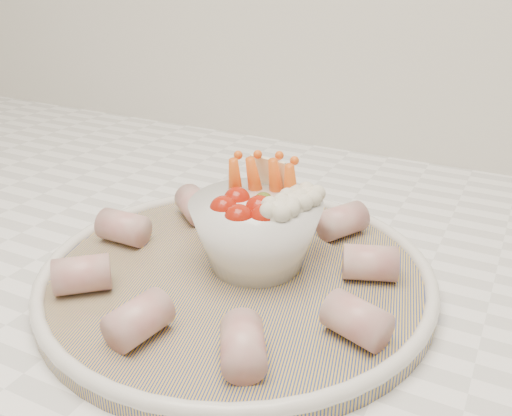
% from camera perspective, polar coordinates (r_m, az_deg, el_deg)
% --- Properties ---
extents(serving_platter, '(0.41, 0.41, 0.02)m').
position_cam_1_polar(serving_platter, '(0.50, -1.94, -6.68)').
color(serving_platter, navy).
rests_on(serving_platter, kitchen_counter).
extents(veggie_bowl, '(0.12, 0.12, 0.09)m').
position_cam_1_polar(veggie_bowl, '(0.50, 0.18, -2.02)').
color(veggie_bowl, white).
rests_on(veggie_bowl, serving_platter).
extents(cured_meat_rolls, '(0.29, 0.29, 0.03)m').
position_cam_1_polar(cured_meat_rolls, '(0.49, -1.98, -4.77)').
color(cured_meat_rolls, '#AE514F').
rests_on(cured_meat_rolls, serving_platter).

